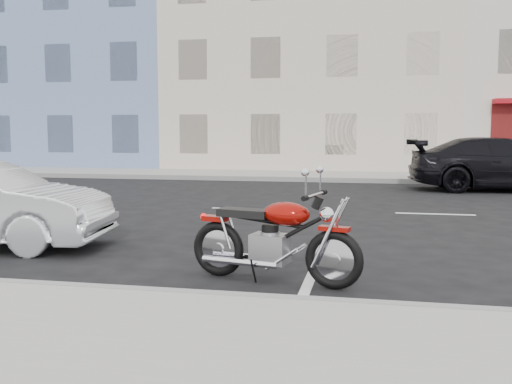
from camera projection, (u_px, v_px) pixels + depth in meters
ground at (338, 212)px, 12.23m from camera, size 120.00×120.00×0.00m
sidewalk_far at (219, 174)px, 21.68m from camera, size 80.00×3.40×0.15m
curb_far at (206, 178)px, 20.03m from camera, size 80.00×0.12×0.16m
bldg_blue at (91, 40)px, 30.18m from camera, size 12.00×12.00×13.00m
bldg_cream at (318, 48)px, 27.90m from camera, size 12.00×12.00×11.50m
motorcycle at (337, 247)px, 6.16m from camera, size 2.05×0.81×1.04m
car_far at (503, 164)px, 16.46m from camera, size 5.46×2.57×1.54m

